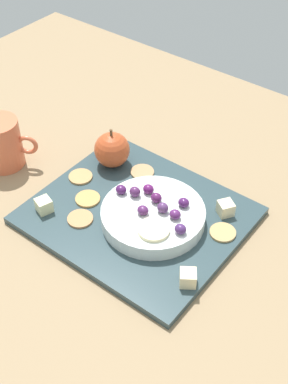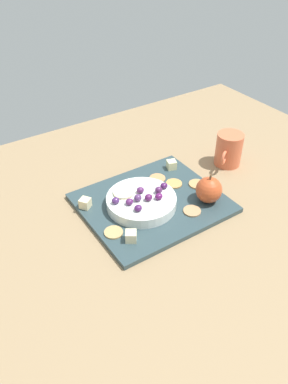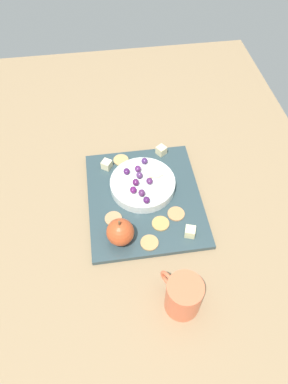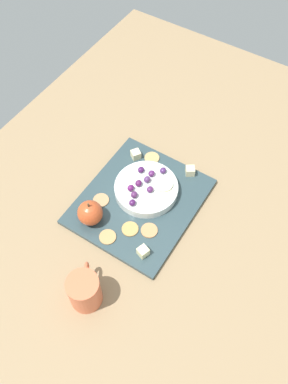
{
  "view_description": "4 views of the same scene",
  "coord_description": "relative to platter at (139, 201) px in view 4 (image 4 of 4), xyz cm",
  "views": [
    {
      "loc": [
        36.97,
        -49.26,
        67.72
      ],
      "look_at": [
        -2.08,
        1.31,
        9.02
      ],
      "focal_mm": 49.45,
      "sensor_mm": 36.0,
      "label": 1
    },
    {
      "loc": [
        40.1,
        60.74,
        64.45
      ],
      "look_at": [
        -0.34,
        -0.56,
        8.37
      ],
      "focal_mm": 35.61,
      "sensor_mm": 36.0,
      "label": 2
    },
    {
      "loc": [
        -57.0,
        8.09,
        78.19
      ],
      "look_at": [
        -4.23,
        0.38,
        9.49
      ],
      "focal_mm": 32.83,
      "sensor_mm": 36.0,
      "label": 3
    },
    {
      "loc": [
        -50.93,
        -32.04,
        96.6
      ],
      "look_at": [
        -1.52,
        -0.76,
        8.34
      ],
      "focal_mm": 37.88,
      "sensor_mm": 36.0,
      "label": 4
    }
  ],
  "objects": [
    {
      "name": "apple_stem",
      "position": [
        -11.73,
        7.23,
        7.76
      ],
      "size": [
        0.5,
        0.5,
        1.2
      ],
      "primitive_type": "cylinder",
      "color": "brown",
      "rests_on": "apple_whole"
    },
    {
      "name": "cracker_1",
      "position": [
        13.81,
        4.54,
        0.82
      ],
      "size": [
        4.3,
        4.3,
        0.4
      ],
      "primitive_type": "cylinder",
      "color": "tan",
      "rests_on": "platter"
    },
    {
      "name": "grape_8",
      "position": [
        9.57,
        -1.58,
        4.01
      ],
      "size": [
        1.9,
        1.71,
        1.6
      ],
      "primitive_type": "ellipsoid",
      "color": "#48275F",
      "rests_on": "serving_dish"
    },
    {
      "name": "cheese_cube_2",
      "position": [
        11.72,
        8.68,
        1.83
      ],
      "size": [
        3.34,
        3.34,
        2.41
      ],
      "primitive_type": "cube",
      "rotation": [
        0.0,
        0.0,
        0.98
      ],
      "color": "beige",
      "rests_on": "platter"
    },
    {
      "name": "grape_7",
      "position": [
        2.75,
        1.74,
        4.06
      ],
      "size": [
        1.9,
        1.71,
        1.7
      ],
      "primitive_type": "ellipsoid",
      "color": "#511B4F",
      "rests_on": "serving_dish"
    },
    {
      "name": "cheese_cube_1",
      "position": [
        -12.77,
        -9.33,
        1.83
      ],
      "size": [
        3.06,
        3.06,
        2.41
      ],
      "primitive_type": "cube",
      "rotation": [
        0.0,
        0.0,
        1.24
      ],
      "color": "beige",
      "rests_on": "platter"
    },
    {
      "name": "grape_5",
      "position": [
        -1.23,
        0.72,
        4.09
      ],
      "size": [
        1.9,
        1.71,
        1.76
      ],
      "primitive_type": "ellipsoid",
      "color": "#502554",
      "rests_on": "serving_dish"
    },
    {
      "name": "grape_2",
      "position": [
        0.09,
        2.69,
        4.0
      ],
      "size": [
        1.9,
        1.71,
        1.59
      ],
      "primitive_type": "ellipsoid",
      "color": "#581856",
      "rests_on": "serving_dish"
    },
    {
      "name": "cracker_3",
      "position": [
        -8.83,
        -2.89,
        0.82
      ],
      "size": [
        4.3,
        4.3,
        0.4
      ],
      "primitive_type": "cylinder",
      "color": "tan",
      "rests_on": "platter"
    },
    {
      "name": "grape_4",
      "position": [
        -3.48,
        -0.16,
        3.97
      ],
      "size": [
        1.9,
        1.71,
        1.52
      ],
      "primitive_type": "ellipsoid",
      "color": "#451A50",
      "rests_on": "serving_dish"
    },
    {
      "name": "serving_dish",
      "position": [
        3.24,
        -0.52,
        1.92
      ],
      "size": [
        17.14,
        17.14,
        2.59
      ],
      "primitive_type": "cylinder",
      "color": "silver",
      "rests_on": "platter"
    },
    {
      "name": "grape_1",
      "position": [
        6.6,
        3.63,
        3.97
      ],
      "size": [
        1.9,
        1.71,
        1.52
      ],
      "primitive_type": "ellipsoid",
      "color": "#451B51",
      "rests_on": "serving_dish"
    },
    {
      "name": "cracker_2",
      "position": [
        -13.76,
        0.65,
        0.82
      ],
      "size": [
        4.3,
        4.3,
        0.4
      ],
      "primitive_type": "cylinder",
      "color": "tan",
      "rests_on": "platter"
    },
    {
      "name": "grape_3",
      "position": [
        4.67,
        0.48,
        4.1
      ],
      "size": [
        1.9,
        1.71,
        1.77
      ],
      "primitive_type": "ellipsoid",
      "color": "#543062",
      "rests_on": "serving_dish"
    },
    {
      "name": "table",
      "position": [
        2.44,
        -0.17,
        -2.51
      ],
      "size": [
        143.81,
        100.88,
        3.78
      ],
      "primitive_type": "cube",
      "color": "#8E7453",
      "rests_on": "ground"
    },
    {
      "name": "cracker_4",
      "position": [
        -6.55,
        -7.25,
        0.82
      ],
      "size": [
        4.3,
        4.3,
        0.4
      ],
      "primitive_type": "cylinder",
      "color": "tan",
      "rests_on": "platter"
    },
    {
      "name": "grape_0",
      "position": [
        2.58,
        -1.85,
        3.98
      ],
      "size": [
        1.9,
        1.71,
        1.53
      ],
      "primitive_type": "ellipsoid",
      "color": "#512456",
      "rests_on": "serving_dish"
    },
    {
      "name": "cheese_cube_0",
      "position": [
        14.95,
        -7.23,
        1.83
      ],
      "size": [
        3.35,
        3.35,
        2.41
      ],
      "primitive_type": "cube",
      "rotation": [
        0.0,
        0.0,
        0.61
      ],
      "color": "beige",
      "rests_on": "platter"
    },
    {
      "name": "cup",
      "position": [
        -28.86,
        -3.94,
        4.13
      ],
      "size": [
        9.9,
        7.7,
        9.51
      ],
      "color": "#DE6641",
      "rests_on": "table"
    },
    {
      "name": "platter",
      "position": [
        0.0,
        0.0,
        0.0
      ],
      "size": [
        33.97,
        29.22,
        1.24
      ],
      "primitive_type": "cube",
      "color": "#2E4247",
      "rests_on": "table"
    },
    {
      "name": "apple_slice_0",
      "position": [
        6.07,
        -3.8,
        3.51
      ],
      "size": [
        5.1,
        5.1,
        0.6
      ],
      "primitive_type": "cylinder",
      "color": "beige",
      "rests_on": "serving_dish"
    },
    {
      "name": "cracker_0",
      "position": [
        -5.71,
        8.49,
        0.82
      ],
      "size": [
        4.3,
        4.3,
        0.4
      ],
      "primitive_type": "cylinder",
      "color": "#A98258",
      "rests_on": "platter"
    },
    {
      "name": "apple_whole",
      "position": [
        -11.73,
        7.23,
        3.89
      ],
      "size": [
        6.54,
        6.54,
        6.54
      ],
      "primitive_type": "sphere",
      "color": "#B94823",
      "rests_on": "platter"
    },
    {
      "name": "grape_6",
      "position": [
        7.06,
        0.55,
        3.98
      ],
      "size": [
        1.9,
        1.71,
        1.54
      ],
      "primitive_type": "ellipsoid",
      "color": "#54225B",
      "rests_on": "serving_dish"
    }
  ]
}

